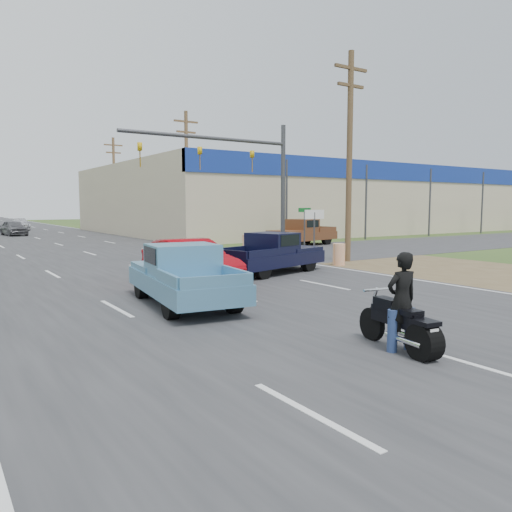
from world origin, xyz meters
TOP-DOWN VIEW (x-y plane):
  - ground at (0.00, 0.00)m, footprint 200.00×200.00m
  - main_road at (0.00, 40.00)m, footprint 15.00×180.00m
  - cross_road at (0.00, 18.00)m, footprint 120.00×10.00m
  - dirt_verge at (11.00, 10.00)m, footprint 8.00×18.00m
  - big_box_store at (32.00, 39.93)m, footprint 50.00×28.10m
  - utility_pole_1 at (9.50, 13.00)m, footprint 2.00×0.28m
  - utility_pole_2 at (9.50, 31.00)m, footprint 2.00×0.28m
  - utility_pole_3 at (9.50, 49.00)m, footprint 2.00×0.28m
  - tree_3 at (55.00, 70.00)m, footprint 8.40×8.40m
  - tree_5 at (30.00, 95.00)m, footprint 7.98×7.98m
  - barrel_0 at (8.00, 12.00)m, footprint 0.56×0.56m
  - barrel_1 at (8.40, 20.50)m, footprint 0.56×0.56m
  - lane_sign at (8.20, 14.00)m, footprint 1.20×0.08m
  - street_name_sign at (8.80, 15.50)m, footprint 0.80×0.08m
  - signal_mast at (5.82, 17.00)m, footprint 9.12×0.40m
  - red_convertible at (-0.22, 10.49)m, footprint 1.78×4.78m
  - motorcycle at (-0.38, 1.23)m, footprint 0.75×2.16m
  - rider at (-0.37, 1.28)m, footprint 0.71×0.52m
  - blue_pickup at (-1.85, 7.63)m, footprint 2.59×5.26m
  - navy_pickup at (3.93, 11.49)m, footprint 5.29×3.20m
  - brown_pickup at (13.74, 21.97)m, footprint 5.78×3.30m
  - distant_car_grey at (-1.09, 45.28)m, footprint 2.18×4.27m
  - distant_car_silver at (0.97, 56.09)m, footprint 2.10×4.65m

SIDE VIEW (x-z plane):
  - ground at x=0.00m, z-range 0.00..0.00m
  - dirt_verge at x=11.00m, z-range 0.00..0.01m
  - cross_road at x=0.00m, z-range 0.00..0.02m
  - main_road at x=0.00m, z-range 0.00..0.02m
  - motorcycle at x=-0.38m, z-range -0.06..1.03m
  - barrel_0 at x=8.00m, z-range 0.00..1.00m
  - barrel_1 at x=8.40m, z-range 0.00..1.00m
  - distant_car_silver at x=0.97m, z-range 0.00..1.32m
  - distant_car_grey at x=-1.09m, z-range 0.00..1.39m
  - red_convertible at x=-0.22m, z-range 0.00..1.56m
  - navy_pickup at x=3.93m, z-range 0.01..1.65m
  - blue_pickup at x=-1.85m, z-range 0.01..1.68m
  - rider at x=-0.37m, z-range 0.00..1.78m
  - brown_pickup at x=13.74m, z-range 0.01..1.82m
  - street_name_sign at x=8.80m, z-range 0.30..2.91m
  - lane_sign at x=8.20m, z-range 0.64..3.16m
  - big_box_store at x=32.00m, z-range 0.01..6.61m
  - signal_mast at x=5.82m, z-range 1.30..8.30m
  - utility_pole_1 at x=9.50m, z-range 0.32..10.32m
  - utility_pole_2 at x=9.50m, z-range 0.32..10.32m
  - utility_pole_3 at x=9.50m, z-range 0.32..10.32m
  - tree_5 at x=30.00m, z-range 0.94..10.82m
  - tree_3 at x=55.00m, z-range 0.99..11.39m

